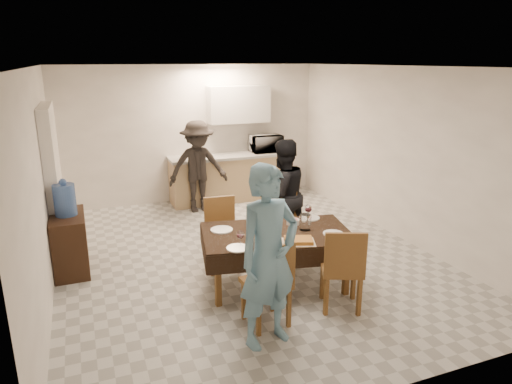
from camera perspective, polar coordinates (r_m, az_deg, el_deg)
floor at (r=6.53m, az=-1.33°, el=-8.04°), size 5.00×6.00×0.02m
ceiling at (r=5.95m, az=-1.50°, el=15.41°), size 5.00×6.00×0.02m
wall_back at (r=8.94m, az=-8.03°, el=7.18°), size 5.00×0.02×2.60m
wall_front at (r=3.57m, az=15.37°, el=-7.21°), size 5.00×0.02×2.60m
wall_left at (r=5.79m, az=-25.36°, el=0.79°), size 0.02×6.00×2.60m
wall_right at (r=7.33m, az=17.36°, el=4.61°), size 0.02×6.00×2.60m
stub_partition at (r=7.00m, az=-23.93°, el=1.32°), size 0.15×1.40×2.10m
kitchen_base_cabinet at (r=8.97m, az=-3.61°, el=1.66°), size 2.20×0.60×0.86m
kitchen_worktop at (r=8.87m, az=-3.66°, el=4.50°), size 2.24×0.64×0.05m
upper_cabinet at (r=8.95m, az=-2.19°, el=10.88°), size 1.20×0.34×0.70m
dining_table at (r=5.51m, az=2.61°, el=-5.35°), size 1.93×1.36×0.69m
chair_near_left at (r=4.68m, az=1.70°, el=-10.50°), size 0.47×0.47×0.51m
chair_near_right at (r=5.06m, az=11.24°, el=-8.55°), size 0.58×0.59×0.52m
chair_far_left at (r=5.98m, az=-3.94°, el=-4.59°), size 0.45×0.45×0.50m
chair_far_right at (r=6.29m, az=3.91°, el=-3.65°), size 0.50×0.51×0.48m
console at (r=6.45m, az=-22.23°, el=-5.92°), size 0.42×0.83×0.77m
water_jug at (r=6.26m, az=-22.80°, el=-0.92°), size 0.27×0.27×0.40m
wine_bottle at (r=5.47m, az=1.95°, el=-3.39°), size 0.08×0.08×0.32m
water_pitcher at (r=5.57m, az=6.14°, el=-3.77°), size 0.13×0.13×0.20m
savoury_tart at (r=5.22m, az=5.33°, el=-6.05°), size 0.44×0.39×0.05m
salad_bowl at (r=5.76m, az=4.63°, el=-3.73°), size 0.17×0.17×0.06m
mushroom_dish at (r=5.72m, az=1.03°, el=-3.98°), size 0.22×0.22×0.04m
wine_glass_a at (r=5.06m, az=-1.95°, el=-5.83°), size 0.08×0.08×0.19m
wine_glass_b at (r=5.91m, az=6.54°, el=-2.55°), size 0.09×0.09×0.21m
wine_glass_c at (r=5.66m, az=-0.46°, el=-3.32°), size 0.09×0.09×0.20m
plate_near_left at (r=5.04m, az=-2.29°, el=-7.02°), size 0.25×0.25×0.01m
plate_near_right at (r=5.51m, az=9.63°, el=-5.14°), size 0.24×0.24×0.01m
plate_far_left at (r=5.57m, az=-4.32°, el=-4.73°), size 0.27×0.27×0.02m
plate_far_right at (r=6.00m, az=6.71°, el=-3.22°), size 0.26×0.26×0.02m
microwave at (r=9.11m, az=1.27°, el=6.08°), size 0.60×0.41×0.33m
person_near at (r=4.33m, az=1.59°, el=-8.14°), size 0.74×0.58×1.80m
person_far at (r=6.58m, az=3.32°, el=-0.35°), size 0.90×0.77×1.62m
person_kitchen at (r=8.27m, az=-7.26°, el=3.15°), size 1.07×0.62×1.66m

